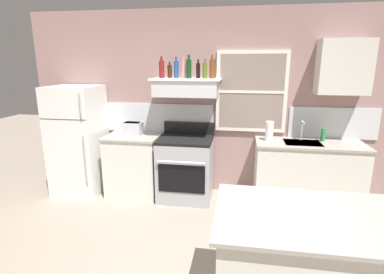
{
  "coord_description": "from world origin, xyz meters",
  "views": [
    {
      "loc": [
        0.49,
        -2.14,
        1.95
      ],
      "look_at": [
        -0.05,
        1.2,
        1.1
      ],
      "focal_mm": 27.64,
      "sensor_mm": 36.0,
      "label": 1
    }
  ],
  "objects_px": {
    "bottle_rose_pink": "(183,69)",
    "bottle_olive_oil_square": "(205,70)",
    "bottle_red_label_wine": "(162,69)",
    "bottle_brown_stout": "(170,71)",
    "bottle_blue_liqueur": "(176,69)",
    "bottle_dark_green_wine": "(189,69)",
    "refrigerator": "(78,140)",
    "bottle_amber_wine": "(212,69)",
    "bottle_balsamic_dark": "(198,70)",
    "paper_towel_roll": "(269,131)",
    "toaster": "(132,128)",
    "stove_range": "(186,168)",
    "dish_soap_bottle": "(323,135)",
    "kitchen_island": "(308,270)"
  },
  "relations": [
    {
      "from": "bottle_rose_pink",
      "to": "bottle_red_label_wine",
      "type": "bearing_deg",
      "value": 179.07
    },
    {
      "from": "paper_towel_roll",
      "to": "dish_soap_bottle",
      "type": "xyz_separation_m",
      "value": [
        0.72,
        0.1,
        -0.04
      ]
    },
    {
      "from": "bottle_dark_green_wine",
      "to": "bottle_olive_oil_square",
      "type": "xyz_separation_m",
      "value": [
        0.22,
        0.02,
        -0.02
      ]
    },
    {
      "from": "refrigerator",
      "to": "toaster",
      "type": "xyz_separation_m",
      "value": [
        0.84,
        0.1,
        0.19
      ]
    },
    {
      "from": "bottle_rose_pink",
      "to": "bottle_olive_oil_square",
      "type": "relative_size",
      "value": 1.21
    },
    {
      "from": "bottle_amber_wine",
      "to": "bottle_blue_liqueur",
      "type": "bearing_deg",
      "value": 173.67
    },
    {
      "from": "bottle_brown_stout",
      "to": "bottle_dark_green_wine",
      "type": "distance_m",
      "value": 0.31
    },
    {
      "from": "bottle_blue_liqueur",
      "to": "paper_towel_roll",
      "type": "height_order",
      "value": "bottle_blue_liqueur"
    },
    {
      "from": "bottle_blue_liqueur",
      "to": "bottle_rose_pink",
      "type": "height_order",
      "value": "bottle_rose_pink"
    },
    {
      "from": "bottle_brown_stout",
      "to": "bottle_balsamic_dark",
      "type": "bearing_deg",
      "value": -3.28
    },
    {
      "from": "toaster",
      "to": "bottle_olive_oil_square",
      "type": "relative_size",
      "value": 1.16
    },
    {
      "from": "toaster",
      "to": "bottle_dark_green_wine",
      "type": "distance_m",
      "value": 1.22
    },
    {
      "from": "toaster",
      "to": "dish_soap_bottle",
      "type": "xyz_separation_m",
      "value": [
        2.69,
        0.06,
        -0.01
      ]
    },
    {
      "from": "toaster",
      "to": "bottle_brown_stout",
      "type": "xyz_separation_m",
      "value": [
        0.57,
        0.07,
        0.83
      ]
    },
    {
      "from": "bottle_brown_stout",
      "to": "bottle_olive_oil_square",
      "type": "xyz_separation_m",
      "value": [
        0.51,
        -0.09,
        0.02
      ]
    },
    {
      "from": "bottle_dark_green_wine",
      "to": "kitchen_island",
      "type": "relative_size",
      "value": 0.22
    },
    {
      "from": "paper_towel_roll",
      "to": "bottle_rose_pink",
      "type": "bearing_deg",
      "value": 177.7
    },
    {
      "from": "stove_range",
      "to": "bottle_dark_green_wine",
      "type": "distance_m",
      "value": 1.41
    },
    {
      "from": "stove_range",
      "to": "bottle_red_label_wine",
      "type": "bearing_deg",
      "value": 165.52
    },
    {
      "from": "refrigerator",
      "to": "bottle_red_label_wine",
      "type": "xyz_separation_m",
      "value": [
        1.3,
        0.11,
        1.06
      ]
    },
    {
      "from": "stove_range",
      "to": "bottle_dark_green_wine",
      "type": "bearing_deg",
      "value": 42.88
    },
    {
      "from": "bottle_rose_pink",
      "to": "dish_soap_bottle",
      "type": "bearing_deg",
      "value": 1.54
    },
    {
      "from": "bottle_dark_green_wine",
      "to": "bottle_balsamic_dark",
      "type": "relative_size",
      "value": 1.24
    },
    {
      "from": "kitchen_island",
      "to": "bottle_olive_oil_square",
      "type": "bearing_deg",
      "value": 116.6
    },
    {
      "from": "stove_range",
      "to": "kitchen_island",
      "type": "relative_size",
      "value": 0.78
    },
    {
      "from": "refrigerator",
      "to": "bottle_brown_stout",
      "type": "bearing_deg",
      "value": 6.89
    },
    {
      "from": "paper_towel_roll",
      "to": "dish_soap_bottle",
      "type": "relative_size",
      "value": 1.5
    },
    {
      "from": "toaster",
      "to": "bottle_olive_oil_square",
      "type": "xyz_separation_m",
      "value": [
        1.08,
        -0.02,
        0.84
      ]
    },
    {
      "from": "bottle_blue_liqueur",
      "to": "bottle_dark_green_wine",
      "type": "bearing_deg",
      "value": -26.81
    },
    {
      "from": "bottle_dark_green_wine",
      "to": "refrigerator",
      "type": "bearing_deg",
      "value": -177.9
    },
    {
      "from": "bottle_blue_liqueur",
      "to": "dish_soap_bottle",
      "type": "height_order",
      "value": "bottle_blue_liqueur"
    },
    {
      "from": "paper_towel_roll",
      "to": "dish_soap_bottle",
      "type": "distance_m",
      "value": 0.73
    },
    {
      "from": "refrigerator",
      "to": "bottle_amber_wine",
      "type": "relative_size",
      "value": 5.23
    },
    {
      "from": "bottle_dark_green_wine",
      "to": "paper_towel_roll",
      "type": "distance_m",
      "value": 1.39
    },
    {
      "from": "bottle_amber_wine",
      "to": "bottle_brown_stout",
      "type": "bearing_deg",
      "value": 173.86
    },
    {
      "from": "bottle_olive_oil_square",
      "to": "paper_towel_roll",
      "type": "bearing_deg",
      "value": -1.24
    },
    {
      "from": "refrigerator",
      "to": "bottle_dark_green_wine",
      "type": "height_order",
      "value": "bottle_dark_green_wine"
    },
    {
      "from": "toaster",
      "to": "bottle_brown_stout",
      "type": "distance_m",
      "value": 1.01
    },
    {
      "from": "bottle_red_label_wine",
      "to": "bottle_brown_stout",
      "type": "bearing_deg",
      "value": 28.95
    },
    {
      "from": "stove_range",
      "to": "bottle_rose_pink",
      "type": "relative_size",
      "value": 3.52
    },
    {
      "from": "stove_range",
      "to": "bottle_dark_green_wine",
      "type": "xyz_separation_m",
      "value": [
        0.04,
        0.04,
        1.41
      ]
    },
    {
      "from": "refrigerator",
      "to": "bottle_red_label_wine",
      "type": "relative_size",
      "value": 5.53
    },
    {
      "from": "bottle_brown_stout",
      "to": "bottle_blue_liqueur",
      "type": "bearing_deg",
      "value": -5.13
    },
    {
      "from": "refrigerator",
      "to": "stove_range",
      "type": "relative_size",
      "value": 1.49
    },
    {
      "from": "bottle_balsamic_dark",
      "to": "paper_towel_roll",
      "type": "height_order",
      "value": "bottle_balsamic_dark"
    },
    {
      "from": "dish_soap_bottle",
      "to": "bottle_olive_oil_square",
      "type": "bearing_deg",
      "value": -177.15
    },
    {
      "from": "bottle_rose_pink",
      "to": "stove_range",
      "type": "bearing_deg",
      "value": -63.03
    },
    {
      "from": "bottle_blue_liqueur",
      "to": "toaster",
      "type": "bearing_deg",
      "value": -174.39
    },
    {
      "from": "bottle_red_label_wine",
      "to": "bottle_brown_stout",
      "type": "height_order",
      "value": "bottle_red_label_wine"
    },
    {
      "from": "toaster",
      "to": "bottle_blue_liqueur",
      "type": "height_order",
      "value": "bottle_blue_liqueur"
    }
  ]
}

